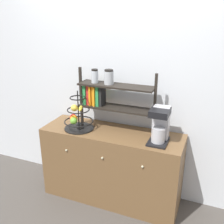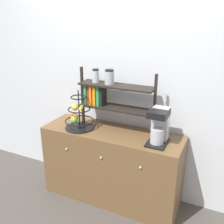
# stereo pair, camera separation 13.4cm
# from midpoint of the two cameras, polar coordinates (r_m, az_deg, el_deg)

# --- Properties ---
(ground_plane) EXTENTS (12.00, 12.00, 0.00)m
(ground_plane) POSITION_cam_midpoint_polar(r_m,az_deg,el_deg) (2.94, -0.76, -20.40)
(ground_plane) COLOR #47423D
(wall_back) EXTENTS (7.00, 0.05, 2.60)m
(wall_back) POSITION_cam_midpoint_polar(r_m,az_deg,el_deg) (2.76, 3.83, 7.36)
(wall_back) COLOR silver
(wall_back) RESTS_ON ground_plane
(sideboard) EXTENTS (1.46, 0.48, 0.80)m
(sideboard) POSITION_cam_midpoint_polar(r_m,az_deg,el_deg) (2.87, 1.29, -11.60)
(sideboard) COLOR brown
(sideboard) RESTS_ON ground_plane
(coffee_maker) EXTENTS (0.18, 0.25, 0.34)m
(coffee_maker) POSITION_cam_midpoint_polar(r_m,az_deg,el_deg) (2.45, 11.77, -2.95)
(coffee_maker) COLOR black
(coffee_maker) RESTS_ON sideboard
(fruit_stand) EXTENTS (0.31, 0.31, 0.41)m
(fruit_stand) POSITION_cam_midpoint_polar(r_m,az_deg,el_deg) (2.73, -6.04, -1.04)
(fruit_stand) COLOR black
(fruit_stand) RESTS_ON sideboard
(shelf_hutch) EXTENTS (0.82, 0.20, 0.62)m
(shelf_hutch) POSITION_cam_midpoint_polar(r_m,az_deg,el_deg) (2.66, 0.29, 4.11)
(shelf_hutch) COLOR black
(shelf_hutch) RESTS_ON sideboard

